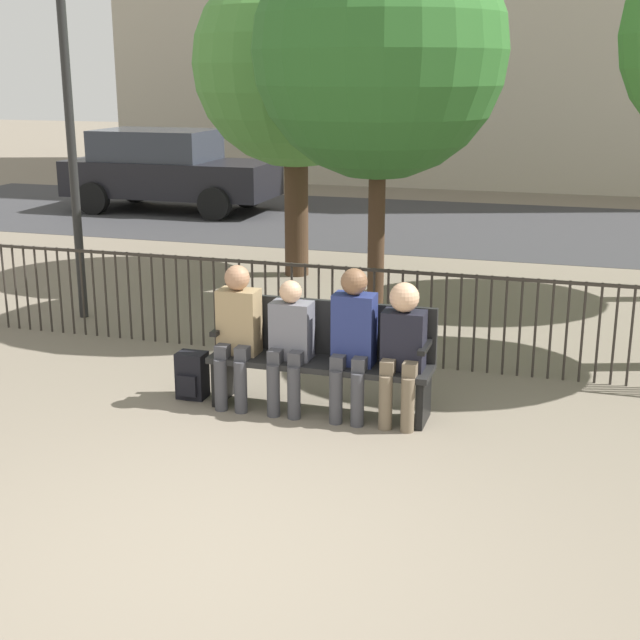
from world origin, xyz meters
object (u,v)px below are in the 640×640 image
Objects in this scene: tree_0 at (379,51)px; tree_3 at (295,65)px; parked_car_0 at (167,169)px; lamp_post at (67,83)px; seated_person_2 at (353,336)px; seated_person_1 at (290,340)px; park_bench at (323,352)px; seated_person_0 at (237,328)px; seated_person_3 at (402,344)px; backpack at (192,376)px.

tree_0 reaches higher than tree_3.
lamp_post is at bearing -70.73° from parked_car_0.
seated_person_2 is at bearing -79.99° from tree_0.
lamp_post is (-3.26, 2.10, 2.02)m from seated_person_1.
tree_0 is (-0.24, 2.91, 2.48)m from park_bench.
seated_person_0 is (-0.72, -0.13, 0.19)m from park_bench.
lamp_post is at bearing 143.16° from seated_person_0.
tree_0 is at bearing -49.85° from tree_3.
seated_person_1 is (0.47, -0.01, -0.06)m from seated_person_0.
seated_person_0 is 0.30× the size of lamp_post.
seated_person_0 is at bearing 179.90° from seated_person_3.
seated_person_2 is 0.31× the size of lamp_post.
seated_person_0 is at bearing -169.81° from park_bench.
tree_3 is 1.04× the size of lamp_post.
backpack is at bearing 176.96° from seated_person_0.
seated_person_0 is 1.04× the size of seated_person_3.
tree_0 reaches higher than park_bench.
parked_car_0 reaches higher than park_bench.
seated_person_1 is 0.89× the size of seated_person_2.
seated_person_0 reaches higher than seated_person_1.
park_bench is 0.43× the size of tree_0.
seated_person_0 is 5.48m from tree_3.
parked_car_0 is at bearing 125.28° from seated_person_3.
backpack is 0.10× the size of lamp_post.
parked_car_0 is at bearing 121.36° from seated_person_1.
tree_0 reaches higher than parked_car_0.
seated_person_1 is at bearing -179.79° from seated_person_3.
seated_person_3 is 1.93m from backpack.
park_bench is 3.83m from tree_0.
lamp_post reaches higher than seated_person_1.
lamp_post is (-3.80, 2.09, 1.94)m from seated_person_2.
lamp_post is at bearing 150.80° from park_bench.
lamp_post is (-3.26, -0.95, -0.34)m from tree_0.
backpack is (-1.17, -0.11, -0.30)m from park_bench.
park_bench is at bearing 10.19° from seated_person_0.
seated_person_3 is 5.94m from tree_3.
seated_person_1 is 0.55m from seated_person_2.
seated_person_2 is (0.29, -0.13, 0.21)m from park_bench.
backpack is 10.93m from parked_car_0.
tree_0 is 1.08× the size of lamp_post.
seated_person_3 is 2.83× the size of backpack.
backpack is at bearing -174.84° from park_bench.
tree_3 reaches higher than seated_person_1.
seated_person_1 is 4.37m from lamp_post.
tree_0 reaches higher than seated_person_1.
tree_3 is (-1.58, 4.92, 2.22)m from seated_person_1.
park_bench is 0.38m from seated_person_2.
tree_3 reaches higher than seated_person_3.
seated_person_2 is at bearing -66.69° from tree_3.
seated_person_3 is at bearing 0.21° from seated_person_1.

